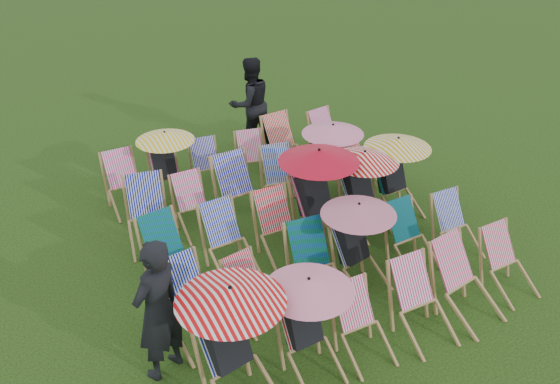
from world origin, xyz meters
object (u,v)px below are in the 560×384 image
deckchair_5 (510,263)px  person_rear (250,103)px  deckchair_29 (331,137)px  person_left (158,310)px  deckchair_0 (235,344)px

deckchair_5 → person_rear: 5.87m
deckchair_29 → deckchair_5: bearing=-100.2°
deckchair_5 → person_left: 4.72m
person_left → person_rear: bearing=-152.1°
deckchair_0 → person_left: person_left is taller
deckchair_0 → deckchair_29: (4.08, 4.46, -0.29)m
deckchair_0 → deckchair_29: 6.05m
deckchair_29 → person_rear: person_rear is taller
deckchair_0 → person_rear: (2.98, 5.68, 0.17)m
person_left → person_rear: (3.57, 4.95, 0.01)m
deckchair_0 → deckchair_29: deckchair_0 is taller
person_rear → person_left: bearing=49.5°
deckchair_29 → deckchair_0: bearing=-142.2°
deckchair_29 → person_left: person_left is taller
person_rear → deckchair_5: bearing=95.7°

